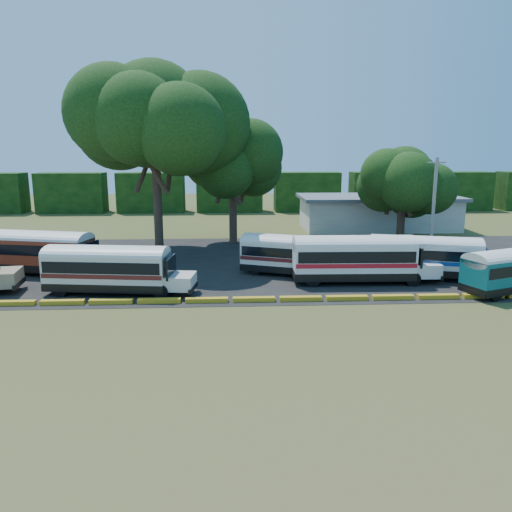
{
  "coord_description": "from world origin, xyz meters",
  "views": [
    {
      "loc": [
        0.04,
        -29.45,
        9.57
      ],
      "look_at": [
        1.89,
        6.0,
        1.91
      ],
      "focal_mm": 35.0,
      "sensor_mm": 36.0,
      "label": 1
    }
  ],
  "objects_px": {
    "bus_red": "(41,249)",
    "bus_white_red": "(356,256)",
    "tree_west": "(154,115)",
    "bus_cream_west": "(110,267)"
  },
  "relations": [
    {
      "from": "bus_red",
      "to": "bus_white_red",
      "type": "height_order",
      "value": "bus_white_red"
    },
    {
      "from": "bus_cream_west",
      "to": "tree_west",
      "type": "bearing_deg",
      "value": 91.61
    },
    {
      "from": "bus_red",
      "to": "bus_white_red",
      "type": "xyz_separation_m",
      "value": [
        23.74,
        -3.81,
        0.02
      ]
    },
    {
      "from": "bus_red",
      "to": "bus_white_red",
      "type": "distance_m",
      "value": 24.04
    },
    {
      "from": "bus_cream_west",
      "to": "tree_west",
      "type": "height_order",
      "value": "tree_west"
    },
    {
      "from": "bus_red",
      "to": "bus_white_red",
      "type": "bearing_deg",
      "value": 4.86
    },
    {
      "from": "bus_cream_west",
      "to": "tree_west",
      "type": "xyz_separation_m",
      "value": [
        1.38,
        13.38,
        10.64
      ]
    },
    {
      "from": "bus_cream_west",
      "to": "tree_west",
      "type": "relative_size",
      "value": 0.59
    },
    {
      "from": "tree_west",
      "to": "bus_red",
      "type": "bearing_deg",
      "value": -136.29
    },
    {
      "from": "bus_white_red",
      "to": "tree_west",
      "type": "xyz_separation_m",
      "value": [
        -15.72,
        11.48,
        10.53
      ]
    }
  ]
}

